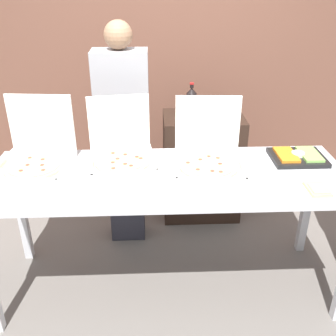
% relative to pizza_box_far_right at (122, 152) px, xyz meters
% --- Properties ---
extents(ground_plane, '(16.00, 16.00, 0.00)m').
position_rel_pizza_box_far_right_xyz_m(ground_plane, '(0.30, -0.20, -0.99)').
color(ground_plane, slate).
extents(brick_wall_behind, '(10.00, 0.06, 2.80)m').
position_rel_pizza_box_far_right_xyz_m(brick_wall_behind, '(0.30, 1.50, 0.41)').
color(brick_wall_behind, brown).
rests_on(brick_wall_behind, ground_plane).
extents(buffet_table, '(2.32, 0.82, 0.92)m').
position_rel_pizza_box_far_right_xyz_m(buffet_table, '(0.30, -0.20, -0.18)').
color(buffet_table, silver).
rests_on(buffet_table, ground_plane).
extents(pizza_box_far_right, '(0.47, 0.49, 0.42)m').
position_rel_pizza_box_far_right_xyz_m(pizza_box_far_right, '(0.00, 0.00, 0.00)').
color(pizza_box_far_right, white).
rests_on(pizza_box_far_right, buffet_table).
extents(pizza_box_far_left, '(0.48, 0.50, 0.44)m').
position_rel_pizza_box_far_right_xyz_m(pizza_box_far_left, '(-0.56, -0.04, 0.00)').
color(pizza_box_far_left, white).
rests_on(pizza_box_far_left, buffet_table).
extents(pizza_box_near_right, '(0.46, 0.47, 0.43)m').
position_rel_pizza_box_far_right_xyz_m(pizza_box_near_right, '(0.57, -0.09, 0.00)').
color(pizza_box_near_right, white).
rests_on(pizza_box_near_right, buffet_table).
extents(paper_plate_front_right, '(0.23, 0.23, 0.03)m').
position_rel_pizza_box_far_right_xyz_m(paper_plate_front_right, '(1.17, -0.44, -0.06)').
color(paper_plate_front_right, white).
rests_on(paper_plate_front_right, buffet_table).
extents(veggie_tray, '(0.36, 0.29, 0.05)m').
position_rel_pizza_box_far_right_xyz_m(veggie_tray, '(1.20, -0.01, -0.05)').
color(veggie_tray, black).
rests_on(veggie_tray, buffet_table).
extents(sideboard_podium, '(0.69, 0.45, 0.96)m').
position_rel_pizza_box_far_right_xyz_m(sideboard_podium, '(0.65, 0.77, -0.51)').
color(sideboard_podium, black).
rests_on(sideboard_podium, ground_plane).
extents(soda_bottle, '(0.09, 0.09, 0.27)m').
position_rel_pizza_box_far_right_xyz_m(soda_bottle, '(0.54, 0.84, 0.09)').
color(soda_bottle, black).
rests_on(soda_bottle, sideboard_podium).
extents(soda_can_silver, '(0.07, 0.07, 0.12)m').
position_rel_pizza_box_far_right_xyz_m(soda_can_silver, '(0.59, 0.68, 0.03)').
color(soda_can_silver, silver).
rests_on(soda_can_silver, sideboard_podium).
extents(soda_can_colored, '(0.07, 0.07, 0.12)m').
position_rel_pizza_box_far_right_xyz_m(soda_can_colored, '(0.48, 0.92, 0.03)').
color(soda_can_colored, red).
rests_on(soda_can_colored, sideboard_podium).
extents(person_guest_cap, '(0.40, 0.22, 1.78)m').
position_rel_pizza_box_far_right_xyz_m(person_guest_cap, '(-0.02, 0.43, -0.06)').
color(person_guest_cap, '#2D2D38').
rests_on(person_guest_cap, ground_plane).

